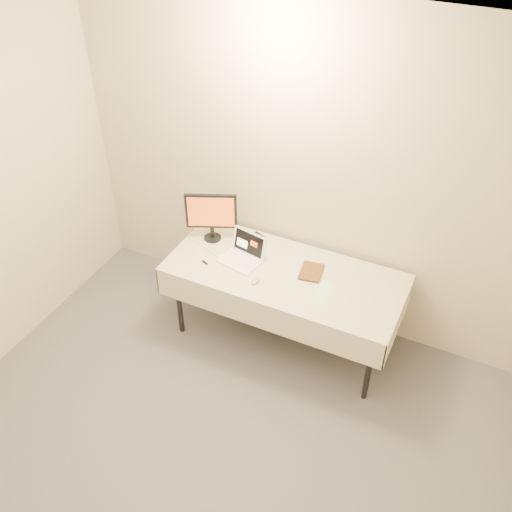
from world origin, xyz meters
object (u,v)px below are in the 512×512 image
at_px(monitor, 211,213).
at_px(book, 301,260).
at_px(table, 284,278).
at_px(laptop, 243,254).

distance_m(monitor, book, 0.84).
distance_m(table, book, 0.22).
bearing_deg(laptop, book, 18.43).
relative_size(monitor, book, 1.93).
bearing_deg(book, table, -154.52).
bearing_deg(laptop, monitor, 170.54).
bearing_deg(table, laptop, 178.59).
bearing_deg(laptop, table, 9.65).
height_order(table, book, book).
xyz_separation_m(table, laptop, (-0.36, 0.01, 0.11)).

